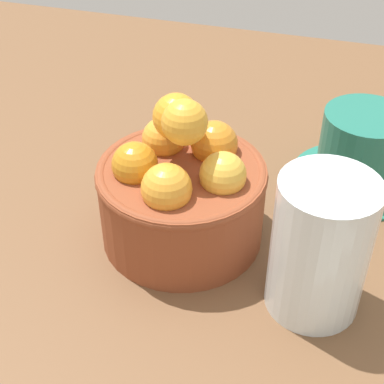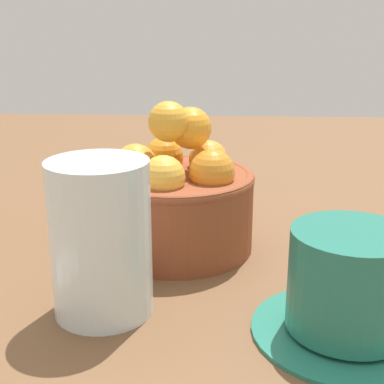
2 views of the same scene
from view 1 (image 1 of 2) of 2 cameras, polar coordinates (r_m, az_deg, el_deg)
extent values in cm
cube|color=brown|center=(52.90, -0.94, -5.58)|extent=(146.60, 94.57, 3.44)
cylinder|color=brown|center=(49.36, -1.00, -1.08)|extent=(14.09, 14.09, 7.26)
torus|color=brown|center=(47.39, -1.04, 1.95)|extent=(14.29, 14.29, 1.00)
sphere|color=orange|center=(48.91, 2.22, 4.76)|extent=(4.04, 4.04, 4.04)
sphere|color=gold|center=(49.64, -2.85, 5.29)|extent=(3.72, 3.72, 3.72)
sphere|color=orange|center=(46.60, -5.67, 2.69)|extent=(3.81, 3.81, 3.81)
sphere|color=gold|center=(43.80, -2.07, 0.25)|extent=(3.99, 3.99, 3.99)
sphere|color=gold|center=(45.33, 3.08, 1.70)|extent=(3.77, 3.77, 3.77)
sphere|color=orange|center=(46.12, -1.58, 7.46)|extent=(3.81, 3.81, 3.81)
sphere|color=gold|center=(43.85, -0.73, 6.92)|extent=(3.60, 3.60, 3.60)
cylinder|color=#267965|center=(60.12, 15.91, 1.38)|extent=(12.93, 12.93, 0.60)
cylinder|color=#237260|center=(58.03, 16.55, 4.38)|extent=(8.27, 8.27, 6.97)
cylinder|color=silver|center=(43.18, 12.56, -5.35)|extent=(7.28, 7.28, 11.49)
camera|label=2|loc=(0.56, 56.07, 6.67)|focal=51.17mm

